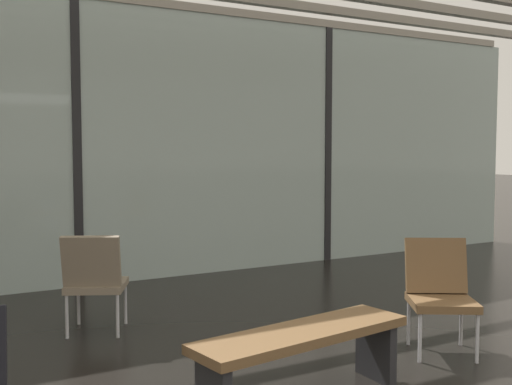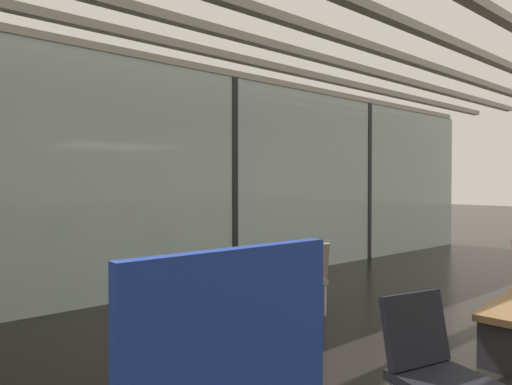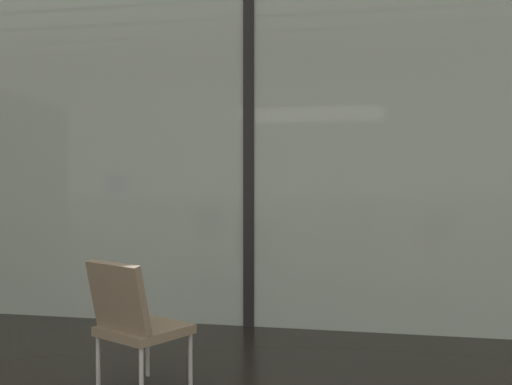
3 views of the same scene
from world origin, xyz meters
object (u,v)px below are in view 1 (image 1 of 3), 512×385
at_px(parked_airplane, 71,134).
at_px(lounge_chair_0, 95,277).
at_px(lounge_chair_3, 439,288).
at_px(waiting_bench, 303,346).

relative_size(parked_airplane, lounge_chair_0, 12.72).
height_order(parked_airplane, lounge_chair_3, parked_airplane).
relative_size(lounge_chair_0, lounge_chair_3, 1.00).
xyz_separation_m(parked_airplane, waiting_bench, (-1.02, -10.22, -1.53)).
xyz_separation_m(lounge_chair_0, lounge_chair_3, (2.23, -1.77, 0.00)).
bearing_deg(parked_airplane, waiting_bench, -95.71).
bearing_deg(waiting_bench, lounge_chair_3, 4.53).
relative_size(parked_airplane, lounge_chair_3, 12.72).
bearing_deg(lounge_chair_0, waiting_bench, 135.82).
height_order(parked_airplane, lounge_chair_0, parked_airplane).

